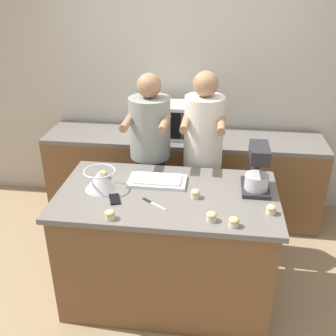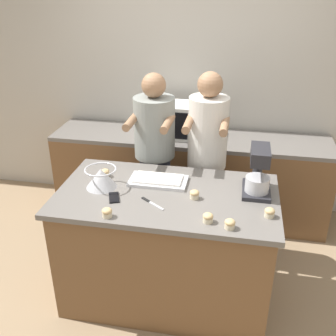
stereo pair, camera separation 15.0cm
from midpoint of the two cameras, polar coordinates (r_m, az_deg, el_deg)
name	(u,v)px [view 2 (the right image)]	position (r m, az deg, el deg)	size (l,w,h in m)	color
ground_plane	(167,292)	(3.41, 1.17, -17.55)	(16.00, 16.00, 0.00)	#937A5B
back_wall	(196,83)	(4.17, 5.14, 12.11)	(10.00, 0.06, 2.70)	#B2ADA3
island_counter	(167,246)	(3.10, 1.26, -11.21)	(1.59, 0.90, 0.94)	brown
back_counter	(189,176)	(4.16, 4.13, -1.18)	(2.80, 0.60, 0.90)	brown
person_left	(155,162)	(3.47, -0.68, 0.81)	(0.36, 0.51, 1.66)	#33384C
person_right	(206,164)	(3.41, 6.84, 0.53)	(0.34, 0.51, 1.69)	#33384C
stand_mixer	(258,173)	(2.86, 14.42, -0.75)	(0.20, 0.30, 0.35)	#232328
mixing_bowl	(101,177)	(2.91, -8.27, -1.39)	(0.24, 0.24, 0.15)	#BCBCC1
baking_tray	(158,180)	(2.97, 0.02, -1.82)	(0.44, 0.23, 0.04)	silver
microwave_oven	(176,120)	(3.93, 2.27, 6.98)	(0.56, 0.35, 0.33)	silver
cell_phone	(114,197)	(2.79, -6.31, -4.29)	(0.12, 0.16, 0.01)	black
knife	(151,203)	(2.72, -0.89, -5.09)	(0.19, 0.14, 0.01)	#BCBCC1
cupcake_0	(230,224)	(2.49, 10.70, -8.00)	(0.07, 0.07, 0.06)	beige
cupcake_1	(105,173)	(3.08, -7.73, -0.71)	(0.07, 0.07, 0.06)	beige
cupcake_2	(270,212)	(2.66, 16.12, -6.25)	(0.07, 0.07, 0.06)	beige
cupcake_3	(107,212)	(2.58, -7.18, -6.45)	(0.07, 0.07, 0.06)	beige
cupcake_4	(194,194)	(2.77, 5.42, -3.85)	(0.07, 0.07, 0.06)	beige
cupcake_5	(208,218)	(2.53, 7.53, -7.19)	(0.07, 0.07, 0.06)	beige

